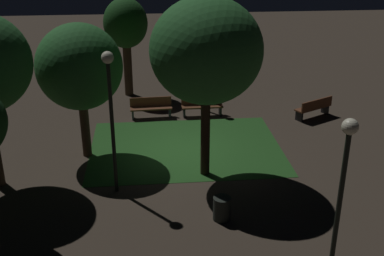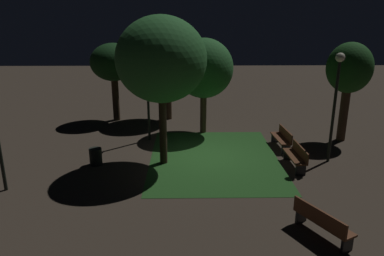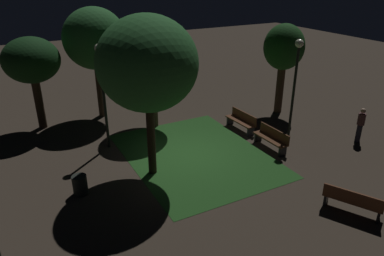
{
  "view_description": "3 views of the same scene",
  "coord_description": "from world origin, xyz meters",
  "px_view_note": "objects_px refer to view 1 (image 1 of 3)",
  "views": [
    {
      "loc": [
        1.2,
        16.16,
        7.76
      ],
      "look_at": [
        -0.28,
        0.77,
        1.18
      ],
      "focal_mm": 44.77,
      "sensor_mm": 36.0,
      "label": 1
    },
    {
      "loc": [
        -14.49,
        1.0,
        5.82
      ],
      "look_at": [
        0.85,
        0.76,
        1.05
      ],
      "focal_mm": 33.83,
      "sensor_mm": 36.0,
      "label": 2
    },
    {
      "loc": [
        -11.84,
        6.25,
        7.17
      ],
      "look_at": [
        0.48,
        -0.33,
        0.96
      ],
      "focal_mm": 33.62,
      "sensor_mm": 36.0,
      "label": 3
    }
  ],
  "objects_px": {
    "bench_near_trees": "(314,107)",
    "trash_bin": "(222,208)",
    "bench_path_side": "(151,107)",
    "tree_near_wall": "(206,51)",
    "bench_corner": "(202,105)",
    "lamp_post_plaza_west": "(186,40)",
    "pedestrian": "(220,71)",
    "tree_back_right": "(126,25)",
    "tree_right_canopy": "(79,67)",
    "lamp_post_plaza_east": "(344,172)",
    "lamp_post_near_wall": "(110,100)"
  },
  "relations": [
    {
      "from": "tree_right_canopy",
      "to": "lamp_post_plaza_west",
      "type": "height_order",
      "value": "tree_right_canopy"
    },
    {
      "from": "bench_path_side",
      "to": "lamp_post_plaza_east",
      "type": "distance_m",
      "value": 11.7
    },
    {
      "from": "tree_near_wall",
      "to": "lamp_post_near_wall",
      "type": "xyz_separation_m",
      "value": [
        2.91,
        0.87,
        -1.15
      ]
    },
    {
      "from": "tree_back_right",
      "to": "lamp_post_near_wall",
      "type": "bearing_deg",
      "value": 89.02
    },
    {
      "from": "bench_corner",
      "to": "tree_right_canopy",
      "type": "relative_size",
      "value": 0.38
    },
    {
      "from": "lamp_post_near_wall",
      "to": "trash_bin",
      "type": "distance_m",
      "value": 4.5
    },
    {
      "from": "bench_corner",
      "to": "bench_near_trees",
      "type": "relative_size",
      "value": 1.0
    },
    {
      "from": "tree_right_canopy",
      "to": "trash_bin",
      "type": "relative_size",
      "value": 6.86
    },
    {
      "from": "bench_corner",
      "to": "bench_path_side",
      "type": "relative_size",
      "value": 0.99
    },
    {
      "from": "bench_path_side",
      "to": "tree_near_wall",
      "type": "bearing_deg",
      "value": 107.83
    },
    {
      "from": "bench_near_trees",
      "to": "lamp_post_plaza_east",
      "type": "bearing_deg",
      "value": 73.47
    },
    {
      "from": "bench_near_trees",
      "to": "tree_right_canopy",
      "type": "bearing_deg",
      "value": 16.51
    },
    {
      "from": "bench_path_side",
      "to": "tree_back_right",
      "type": "relative_size",
      "value": 0.39
    },
    {
      "from": "tree_near_wall",
      "to": "trash_bin",
      "type": "height_order",
      "value": "tree_near_wall"
    },
    {
      "from": "bench_near_trees",
      "to": "trash_bin",
      "type": "xyz_separation_m",
      "value": [
        5.18,
        7.36,
        -0.13
      ]
    },
    {
      "from": "tree_back_right",
      "to": "trash_bin",
      "type": "distance_m",
      "value": 12.02
    },
    {
      "from": "bench_path_side",
      "to": "trash_bin",
      "type": "relative_size",
      "value": 2.6
    },
    {
      "from": "bench_path_side",
      "to": "lamp_post_plaza_west",
      "type": "bearing_deg",
      "value": -137.35
    },
    {
      "from": "bench_path_side",
      "to": "pedestrian",
      "type": "height_order",
      "value": "pedestrian"
    },
    {
      "from": "tree_right_canopy",
      "to": "tree_near_wall",
      "type": "distance_m",
      "value": 4.58
    },
    {
      "from": "tree_back_right",
      "to": "tree_near_wall",
      "type": "relative_size",
      "value": 0.8
    },
    {
      "from": "tree_back_right",
      "to": "trash_bin",
      "type": "height_order",
      "value": "tree_back_right"
    },
    {
      "from": "bench_near_trees",
      "to": "lamp_post_plaza_west",
      "type": "distance_m",
      "value": 6.38
    },
    {
      "from": "lamp_post_plaza_east",
      "to": "tree_back_right",
      "type": "bearing_deg",
      "value": -69.74
    },
    {
      "from": "tree_right_canopy",
      "to": "lamp_post_plaza_east",
      "type": "bearing_deg",
      "value": 131.98
    },
    {
      "from": "lamp_post_plaza_west",
      "to": "lamp_post_plaza_east",
      "type": "xyz_separation_m",
      "value": [
        -2.43,
        12.24,
        -0.24
      ]
    },
    {
      "from": "lamp_post_plaza_east",
      "to": "bench_corner",
      "type": "bearing_deg",
      "value": -80.2
    },
    {
      "from": "bench_corner",
      "to": "bench_path_side",
      "type": "height_order",
      "value": "same"
    },
    {
      "from": "trash_bin",
      "to": "pedestrian",
      "type": "xyz_separation_m",
      "value": [
        -1.72,
        -11.94,
        0.5
      ]
    },
    {
      "from": "pedestrian",
      "to": "trash_bin",
      "type": "bearing_deg",
      "value": 81.81
    },
    {
      "from": "bench_corner",
      "to": "tree_near_wall",
      "type": "xyz_separation_m",
      "value": [
        0.52,
        5.34,
        3.73
      ]
    },
    {
      "from": "bench_near_trees",
      "to": "trash_bin",
      "type": "relative_size",
      "value": 2.59
    },
    {
      "from": "tree_near_wall",
      "to": "lamp_post_plaza_west",
      "type": "relative_size",
      "value": 1.32
    },
    {
      "from": "pedestrian",
      "to": "tree_right_canopy",
      "type": "bearing_deg",
      "value": 51.0
    },
    {
      "from": "tree_back_right",
      "to": "trash_bin",
      "type": "xyz_separation_m",
      "value": [
        -2.91,
        11.25,
        -3.08
      ]
    },
    {
      "from": "bench_corner",
      "to": "lamp_post_plaza_west",
      "type": "bearing_deg",
      "value": -69.19
    },
    {
      "from": "tree_right_canopy",
      "to": "lamp_post_plaza_east",
      "type": "distance_m",
      "value": 9.68
    },
    {
      "from": "bench_near_trees",
      "to": "lamp_post_near_wall",
      "type": "height_order",
      "value": "lamp_post_near_wall"
    },
    {
      "from": "bench_path_side",
      "to": "lamp_post_plaza_west",
      "type": "relative_size",
      "value": 0.41
    },
    {
      "from": "tree_right_canopy",
      "to": "pedestrian",
      "type": "bearing_deg",
      "value": -129.0
    },
    {
      "from": "bench_corner",
      "to": "lamp_post_near_wall",
      "type": "distance_m",
      "value": 7.55
    },
    {
      "from": "bench_path_side",
      "to": "tree_back_right",
      "type": "distance_m",
      "value": 4.44
    },
    {
      "from": "bench_path_side",
      "to": "bench_corner",
      "type": "bearing_deg",
      "value": -180.0
    },
    {
      "from": "lamp_post_near_wall",
      "to": "pedestrian",
      "type": "distance_m",
      "value": 11.36
    },
    {
      "from": "bench_near_trees",
      "to": "tree_near_wall",
      "type": "relative_size",
      "value": 0.31
    },
    {
      "from": "lamp_post_plaza_west",
      "to": "lamp_post_near_wall",
      "type": "distance_m",
      "value": 8.24
    },
    {
      "from": "bench_corner",
      "to": "pedestrian",
      "type": "distance_m",
      "value": 4.1
    },
    {
      "from": "trash_bin",
      "to": "pedestrian",
      "type": "relative_size",
      "value": 0.44
    },
    {
      "from": "lamp_post_plaza_east",
      "to": "bench_path_side",
      "type": "bearing_deg",
      "value": -69.13
    },
    {
      "from": "lamp_post_plaza_west",
      "to": "pedestrian",
      "type": "height_order",
      "value": "lamp_post_plaza_west"
    }
  ]
}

